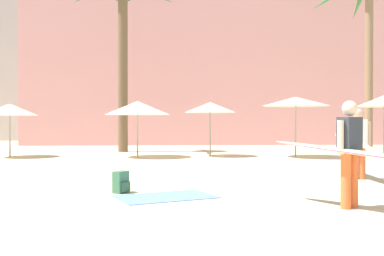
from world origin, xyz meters
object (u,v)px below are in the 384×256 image
(cafe_umbrella_0, at_px, (10,110))
(backpack, at_px, (121,182))
(cafe_umbrella_1, at_px, (138,108))
(beach_towel, at_px, (166,197))
(palm_tree_far_left, at_px, (123,5))
(cafe_umbrella_2, at_px, (384,101))
(person_near_right, at_px, (354,151))
(cafe_umbrella_3, at_px, (296,102))
(cafe_umbrella_5, at_px, (210,107))
(person_far_right, at_px, (356,141))

(cafe_umbrella_0, height_order, backpack, cafe_umbrella_0)
(cafe_umbrella_1, relative_size, beach_towel, 1.49)
(palm_tree_far_left, distance_m, beach_towel, 14.80)
(cafe_umbrella_2, height_order, person_near_right, cafe_umbrella_2)
(palm_tree_far_left, bearing_deg, cafe_umbrella_1, -75.30)
(cafe_umbrella_1, height_order, cafe_umbrella_3, cafe_umbrella_3)
(person_near_right, bearing_deg, palm_tree_far_left, -16.36)
(person_near_right, bearing_deg, beach_towel, 29.65)
(cafe_umbrella_5, relative_size, beach_towel, 1.27)
(palm_tree_far_left, xyz_separation_m, cafe_umbrella_0, (-4.18, -2.99, -5.00))
(palm_tree_far_left, relative_size, cafe_umbrella_2, 3.53)
(palm_tree_far_left, bearing_deg, cafe_umbrella_5, -38.31)
(cafe_umbrella_0, bearing_deg, backpack, -60.68)
(cafe_umbrella_1, bearing_deg, palm_tree_far_left, 104.70)
(cafe_umbrella_3, distance_m, beach_towel, 10.76)
(cafe_umbrella_5, bearing_deg, person_near_right, -84.62)
(cafe_umbrella_0, bearing_deg, beach_towel, -58.36)
(cafe_umbrella_3, xyz_separation_m, person_far_right, (-0.54, -6.76, -1.28))
(cafe_umbrella_1, distance_m, person_far_right, 9.19)
(person_near_right, bearing_deg, cafe_umbrella_5, -29.76)
(cafe_umbrella_1, relative_size, person_far_right, 0.89)
(cafe_umbrella_1, bearing_deg, person_far_right, -51.48)
(cafe_umbrella_5, bearing_deg, palm_tree_far_left, 141.69)
(palm_tree_far_left, bearing_deg, backpack, -84.87)
(palm_tree_far_left, height_order, cafe_umbrella_2, palm_tree_far_left)
(palm_tree_far_left, relative_size, cafe_umbrella_1, 3.37)
(cafe_umbrella_0, distance_m, cafe_umbrella_2, 14.90)
(person_far_right, bearing_deg, cafe_umbrella_5, -149.54)
(cafe_umbrella_1, relative_size, cafe_umbrella_5, 1.17)
(palm_tree_far_left, relative_size, beach_towel, 5.01)
(person_far_right, bearing_deg, person_near_right, -13.92)
(palm_tree_far_left, relative_size, backpack, 20.62)
(beach_towel, bearing_deg, cafe_umbrella_3, 60.75)
(cafe_umbrella_5, height_order, beach_towel, cafe_umbrella_5)
(cafe_umbrella_0, height_order, person_near_right, cafe_umbrella_0)
(cafe_umbrella_1, bearing_deg, cafe_umbrella_3, -3.53)
(cafe_umbrella_5, bearing_deg, beach_towel, -100.46)
(palm_tree_far_left, distance_m, cafe_umbrella_1, 6.05)
(beach_towel, bearing_deg, cafe_umbrella_5, 79.54)
(cafe_umbrella_5, bearing_deg, cafe_umbrella_2, -6.46)
(cafe_umbrella_1, distance_m, backpack, 9.20)
(cafe_umbrella_1, distance_m, cafe_umbrella_3, 6.25)
(cafe_umbrella_1, bearing_deg, beach_towel, -83.56)
(cafe_umbrella_3, height_order, person_near_right, cafe_umbrella_3)
(cafe_umbrella_0, bearing_deg, palm_tree_far_left, 35.57)
(cafe_umbrella_2, relative_size, backpack, 5.84)
(palm_tree_far_left, bearing_deg, beach_towel, -81.37)
(palm_tree_far_left, xyz_separation_m, cafe_umbrella_1, (0.89, -3.38, -4.94))
(beach_towel, bearing_deg, person_far_right, 27.84)
(cafe_umbrella_2, xyz_separation_m, person_far_right, (-4.12, -6.74, -1.31))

